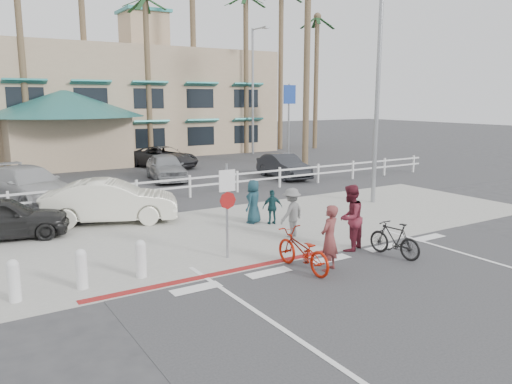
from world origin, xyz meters
TOP-DOWN VIEW (x-y plane):
  - ground at (0.00, 0.00)m, footprint 140.00×140.00m
  - bike_path at (0.00, -2.00)m, footprint 12.00×16.00m
  - sidewalk_plaza at (0.00, 4.50)m, footprint 22.00×7.00m
  - cross_street at (0.00, 8.50)m, footprint 40.00×5.00m
  - parking_lot at (0.00, 18.00)m, footprint 50.00×16.00m
  - curb_red at (-3.00, 1.20)m, footprint 7.00×0.25m
  - rail_fence at (0.50, 10.50)m, footprint 29.40×0.16m
  - building at (2.00, 31.00)m, footprint 28.00×16.00m
  - sign_post at (-2.30, 2.20)m, footprint 0.50×0.10m
  - bollard_0 at (-4.80, 2.00)m, footprint 0.26×0.26m
  - bollard_1 at (-6.20, 2.00)m, footprint 0.26×0.26m
  - bollard_2 at (-7.60, 2.00)m, footprint 0.26×0.26m
  - streetlight_0 at (6.50, 5.50)m, footprint 0.60×2.00m
  - streetlight_1 at (12.00, 24.00)m, footprint 0.60×2.00m
  - info_sign at (14.00, 22.00)m, footprint 1.20×0.16m
  - palm_3 at (-4.00, 25.00)m, footprint 4.00×4.00m
  - palm_4 at (0.00, 26.00)m, footprint 4.00×4.00m
  - palm_5 at (4.00, 25.00)m, footprint 4.00×4.00m
  - palm_6 at (8.00, 26.00)m, footprint 4.00×4.00m
  - palm_7 at (12.00, 25.00)m, footprint 4.00×4.00m
  - palm_8 at (16.00, 26.00)m, footprint 4.00×4.00m
  - palm_9 at (19.00, 25.00)m, footprint 4.00×4.00m
  - palm_11 at (11.00, 16.00)m, footprint 4.00×4.00m
  - bike_red at (-1.18, 0.32)m, footprint 0.75×2.00m
  - rider_red at (-0.60, -0.04)m, footprint 0.73×0.61m
  - bike_black at (1.66, -0.12)m, footprint 0.66×1.68m
  - rider_black at (1.03, 0.99)m, footprint 1.14×1.03m
  - pedestrian_a at (0.44, 3.00)m, footprint 1.14×0.88m
  - pedestrian_child at (0.83, 4.65)m, footprint 0.76×0.47m
  - pedestrian_b at (0.36, 5.14)m, footprint 0.89×0.81m
  - car_white_sedan at (-3.82, 7.88)m, footprint 4.84×3.19m
  - car_red_compact at (-7.30, 7.56)m, footprint 4.17×2.36m
  - lot_car_1 at (-5.79, 12.82)m, footprint 3.76×5.74m
  - lot_car_2 at (1.31, 15.48)m, footprint 2.45×4.44m
  - lot_car_3 at (7.07, 12.82)m, footprint 1.74×4.09m
  - lot_car_5 at (3.11, 20.27)m, footprint 3.76×5.25m

SIDE VIEW (x-z plane):
  - ground at x=0.00m, z-range 0.00..0.00m
  - parking_lot at x=0.00m, z-range 0.00..0.01m
  - bike_path at x=0.00m, z-range 0.00..0.01m
  - cross_street at x=0.00m, z-range 0.00..0.01m
  - sidewalk_plaza at x=0.00m, z-range 0.00..0.01m
  - curb_red at x=-3.00m, z-range 0.00..0.02m
  - bollard_0 at x=-4.80m, z-range 0.00..0.95m
  - bollard_1 at x=-6.20m, z-range 0.00..0.95m
  - bollard_2 at x=-7.60m, z-range 0.00..0.95m
  - bike_black at x=1.66m, z-range 0.00..0.98m
  - rail_fence at x=0.50m, z-range 0.00..1.00m
  - bike_red at x=-1.18m, z-range 0.00..1.04m
  - pedestrian_child at x=0.83m, z-range 0.00..1.21m
  - lot_car_3 at x=7.07m, z-range 0.00..1.31m
  - lot_car_5 at x=3.11m, z-range 0.00..1.33m
  - car_red_compact at x=-7.30m, z-range 0.00..1.34m
  - lot_car_2 at x=1.31m, z-range 0.00..1.43m
  - car_white_sedan at x=-3.82m, z-range 0.00..1.51m
  - pedestrian_b at x=0.36m, z-range 0.00..1.53m
  - lot_car_1 at x=-5.79m, z-range 0.00..1.54m
  - pedestrian_a at x=0.44m, z-range 0.00..1.56m
  - rider_red at x=-0.60m, z-range 0.00..1.69m
  - rider_black at x=1.03m, z-range 0.00..1.91m
  - sign_post at x=-2.30m, z-range 0.00..2.90m
  - info_sign at x=14.00m, z-range 0.00..5.60m
  - streetlight_0 at x=6.50m, z-range 0.00..9.00m
  - streetlight_1 at x=12.00m, z-range 0.00..9.50m
  - building at x=2.00m, z-range 0.00..11.30m
  - palm_5 at x=4.00m, z-range 0.00..13.00m
  - palm_9 at x=19.00m, z-range 0.00..13.00m
  - palm_3 at x=-4.00m, z-range 0.00..14.00m
  - palm_7 at x=12.00m, z-range 0.00..14.00m
  - palm_11 at x=11.00m, z-range 0.00..14.00m
  - palm_4 at x=0.00m, z-range 0.00..15.00m
  - palm_8 at x=16.00m, z-range 0.00..15.00m
  - palm_6 at x=8.00m, z-range 0.00..17.00m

